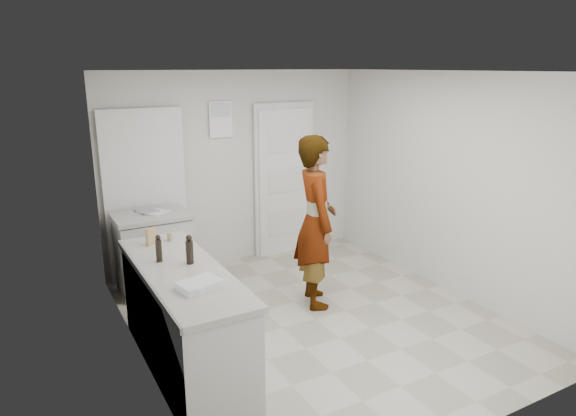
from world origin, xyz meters
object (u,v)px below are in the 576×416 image
person (316,222)px  oil_cruet_b (159,249)px  cake_mix_box (151,237)px  spice_jar (170,237)px  baking_dish (199,285)px  egg_bowl (196,289)px  oil_cruet_a (190,250)px

person → oil_cruet_b: bearing=117.7°
cake_mix_box → oil_cruet_b: 0.46m
spice_jar → baking_dish: 1.18m
spice_jar → egg_bowl: size_ratio=0.61×
oil_cruet_a → baking_dish: oil_cruet_a is taller
person → cake_mix_box: person is taller
egg_bowl → oil_cruet_a: bearing=75.5°
baking_dish → spice_jar: bearing=84.1°
spice_jar → egg_bowl: (-0.17, -1.24, -0.01)m
person → baking_dish: person is taller
oil_cruet_a → egg_bowl: (-0.15, -0.58, -0.10)m
person → oil_cruet_b: size_ratio=7.71×
oil_cruet_b → baking_dish: size_ratio=0.69×
cake_mix_box → egg_bowl: (0.01, -1.21, -0.06)m
baking_dish → person: bearing=30.9°
oil_cruet_a → baking_dish: 0.53m
person → egg_bowl: size_ratio=14.27×
person → egg_bowl: 2.01m
baking_dish → egg_bowl: baking_dish is taller
oil_cruet_a → baking_dish: size_ratio=0.73×
person → spice_jar: 1.55m
oil_cruet_b → oil_cruet_a: bearing=-37.8°
cake_mix_box → egg_bowl: size_ratio=1.23×
spice_jar → oil_cruet_b: size_ratio=0.33×
cake_mix_box → oil_cruet_a: (0.17, -0.63, 0.04)m
egg_bowl → cake_mix_box: bearing=90.7°
cake_mix_box → baking_dish: bearing=-107.9°
spice_jar → oil_cruet_b: (-0.24, -0.49, 0.08)m
oil_cruet_a → person: bearing=17.0°
cake_mix_box → oil_cruet_b: (-0.05, -0.46, 0.04)m
oil_cruet_b → spice_jar: bearing=64.3°
spice_jar → egg_bowl: bearing=-97.9°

